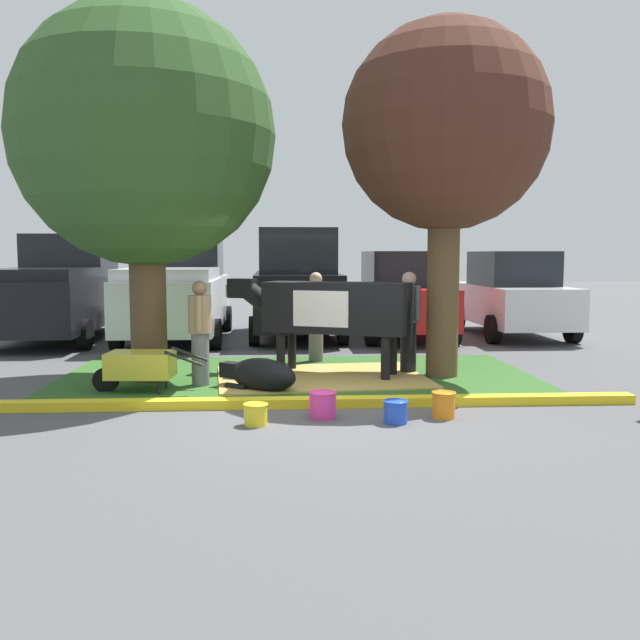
{
  "coord_description": "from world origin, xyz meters",
  "views": [
    {
      "loc": [
        -0.52,
        -8.61,
        1.95
      ],
      "look_at": [
        0.15,
        2.41,
        0.9
      ],
      "focal_mm": 38.83,
      "sensor_mm": 36.0,
      "label": 1
    }
  ],
  "objects": [
    {
      "name": "shade_tree_left",
      "position": [
        -2.5,
        2.04,
        3.69
      ],
      "size": [
        3.91,
        3.91,
        5.68
      ],
      "color": "brown",
      "rests_on": "ground"
    },
    {
      "name": "curb_yellow",
      "position": [
        -0.21,
        0.1,
        0.06
      ],
      "size": [
        8.66,
        0.24,
        0.12
      ],
      "primitive_type": "cube",
      "color": "yellow",
      "rests_on": "ground"
    },
    {
      "name": "pickup_truck_maroon",
      "position": [
        -2.82,
        7.42,
        1.11
      ],
      "size": [
        2.25,
        5.41,
        2.42
      ],
      "color": "silver",
      "rests_on": "ground"
    },
    {
      "name": "pickup_truck_black",
      "position": [
        -5.48,
        7.53,
        1.11
      ],
      "size": [
        2.25,
        5.41,
        2.42
      ],
      "color": "black",
      "rests_on": "ground"
    },
    {
      "name": "suv_black",
      "position": [
        -0.09,
        7.6,
        1.27
      ],
      "size": [
        2.15,
        4.61,
        2.52
      ],
      "color": "black",
      "rests_on": "ground"
    },
    {
      "name": "bucket_blue",
      "position": [
        0.83,
        -0.81,
        0.14
      ],
      "size": [
        0.3,
        0.3,
        0.27
      ],
      "color": "blue",
      "rests_on": "ground"
    },
    {
      "name": "hay_bedding",
      "position": [
        0.15,
        2.11,
        0.03
      ],
      "size": [
        3.41,
        2.69,
        0.04
      ],
      "primitive_type": "cube",
      "rotation": [
        0.0,
        0.0,
        0.09
      ],
      "color": "tan",
      "rests_on": "ground"
    },
    {
      "name": "bucket_orange",
      "position": [
        1.45,
        -0.6,
        0.17
      ],
      "size": [
        0.29,
        0.29,
        0.32
      ],
      "color": "orange",
      "rests_on": "ground"
    },
    {
      "name": "grass_island",
      "position": [
        -0.21,
        2.3,
        0.01
      ],
      "size": [
        7.46,
        4.11,
        0.02
      ],
      "primitive_type": "cube",
      "color": "#2D5B23",
      "rests_on": "ground"
    },
    {
      "name": "ground_plane",
      "position": [
        0.0,
        0.0,
        0.0
      ],
      "size": [
        80.0,
        80.0,
        0.0
      ],
      "primitive_type": "plane",
      "color": "#4C4C4F"
    },
    {
      "name": "hatchback_white",
      "position": [
        5.06,
        7.59,
        0.98
      ],
      "size": [
        2.04,
        4.41,
        2.02
      ],
      "color": "silver",
      "rests_on": "ground"
    },
    {
      "name": "wheelbarrow",
      "position": [
        -2.48,
        1.17,
        0.39
      ],
      "size": [
        1.61,
        0.66,
        0.63
      ],
      "color": "gold",
      "rests_on": "ground"
    },
    {
      "name": "calf_lying",
      "position": [
        -0.77,
        1.14,
        0.24
      ],
      "size": [
        1.23,
        1.05,
        0.48
      ],
      "color": "black",
      "rests_on": "ground"
    },
    {
      "name": "person_visitor_near",
      "position": [
        -1.67,
        1.59,
        0.84
      ],
      "size": [
        0.34,
        0.53,
        1.57
      ],
      "color": "slate",
      "rests_on": "ground"
    },
    {
      "name": "sedan_red",
      "position": [
        2.35,
        7.41,
        0.98
      ],
      "size": [
        2.04,
        4.41,
        2.02
      ],
      "color": "red",
      "rests_on": "ground"
    },
    {
      "name": "bucket_yellow",
      "position": [
        -0.78,
        -0.81,
        0.13
      ],
      "size": [
        0.29,
        0.29,
        0.25
      ],
      "color": "yellow",
      "rests_on": "ground"
    },
    {
      "name": "bucket_pink",
      "position": [
        0.01,
        -0.5,
        0.16
      ],
      "size": [
        0.34,
        0.34,
        0.32
      ],
      "color": "#EA3893",
      "rests_on": "ground"
    },
    {
      "name": "shade_tree_right",
      "position": [
        2.08,
        2.16,
        3.87
      ],
      "size": [
        3.22,
        3.22,
        5.54
      ],
      "color": "brown",
      "rests_on": "ground"
    },
    {
      "name": "cow_holstein",
      "position": [
        0.31,
        2.35,
        1.09
      ],
      "size": [
        3.0,
        1.61,
        1.55
      ],
      "color": "black",
      "rests_on": "ground"
    },
    {
      "name": "person_visitor_far",
      "position": [
        0.16,
        3.79,
        0.88
      ],
      "size": [
        0.51,
        0.34,
        1.63
      ],
      "color": "slate",
      "rests_on": "ground"
    },
    {
      "name": "person_handler",
      "position": [
        1.6,
        2.47,
        0.9
      ],
      "size": [
        0.34,
        0.47,
        1.67
      ],
      "color": "black",
      "rests_on": "ground"
    }
  ]
}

